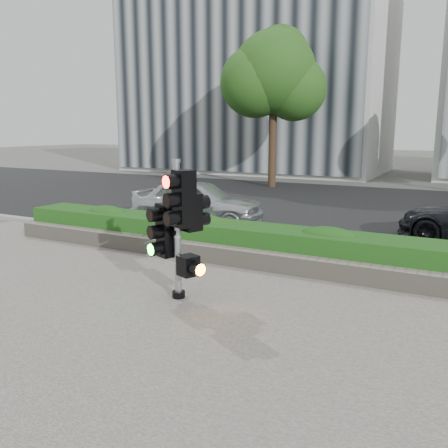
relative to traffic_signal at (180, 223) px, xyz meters
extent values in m
plane|color=#51514C|center=(0.11, 0.16, -1.25)|extent=(120.00, 120.00, 0.00)
cube|color=#9E9389|center=(0.11, -2.34, -1.23)|extent=(16.00, 11.00, 0.03)
cube|color=black|center=(0.11, 10.16, -1.24)|extent=(60.00, 13.00, 0.02)
cube|color=gray|center=(0.11, 3.31, -1.19)|extent=(60.00, 0.25, 0.12)
cube|color=gray|center=(0.11, 2.06, -1.05)|extent=(12.00, 0.32, 0.34)
cube|color=#2E7925|center=(0.11, 2.71, -0.88)|extent=(12.00, 1.00, 0.68)
cube|color=#B7B7B2|center=(-8.89, 23.16, 6.25)|extent=(16.00, 9.00, 15.00)
cylinder|color=black|center=(-4.39, 14.66, 0.77)|extent=(0.36, 0.36, 4.03)
sphere|color=#164614|center=(-4.39, 14.66, 3.94)|extent=(3.74, 3.74, 3.74)
sphere|color=#164614|center=(-3.53, 15.02, 3.22)|extent=(2.88, 2.88, 2.88)
sphere|color=#164614|center=(-5.11, 14.22, 3.51)|extent=(3.17, 3.17, 3.17)
sphere|color=#164614|center=(-4.39, 15.38, 4.80)|extent=(2.59, 2.59, 2.59)
cylinder|color=black|center=(-0.04, -0.02, -1.16)|extent=(0.21, 0.21, 0.10)
cylinder|color=gray|center=(-0.04, -0.02, -0.14)|extent=(0.11, 0.11, 2.15)
cylinder|color=gray|center=(-0.04, -0.02, 0.96)|extent=(0.14, 0.14, 0.05)
cube|color=#FF1107|center=(0.17, -0.14, 0.41)|extent=(0.36, 0.36, 0.86)
cube|color=#14E51E|center=(-0.27, 0.04, -0.15)|extent=(0.36, 0.36, 0.86)
cube|color=black|center=(0.08, 0.19, 0.15)|extent=(0.36, 0.36, 0.59)
cube|color=orange|center=(0.19, -0.08, -0.64)|extent=(0.36, 0.36, 0.31)
imported|color=silver|center=(-2.87, 5.31, -0.59)|extent=(3.93, 2.01, 1.28)
camera|label=1|loc=(3.95, -6.06, 1.43)|focal=38.00mm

